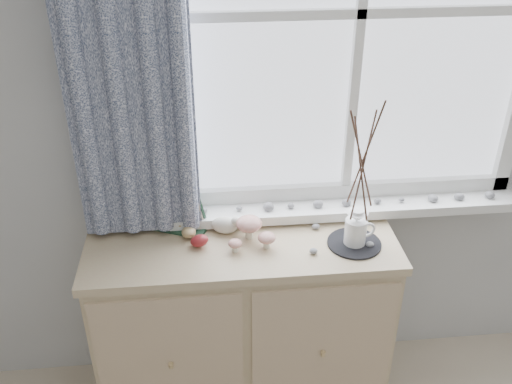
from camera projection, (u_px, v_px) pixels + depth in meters
sideboard at (243, 325)px, 2.40m from camera, size 1.20×0.45×0.85m
botanical_book at (168, 204)px, 2.19m from camera, size 0.38×0.27×0.25m
toadstool_cluster at (251, 230)px, 2.16m from camera, size 0.18×0.16×0.09m
wooden_eggs at (189, 232)px, 2.20m from camera, size 0.14×0.17×0.07m
songbird_figurine at (224, 224)px, 2.22m from camera, size 0.16×0.10×0.08m
crocheted_doily at (354, 243)px, 2.17m from camera, size 0.21×0.21×0.01m
twig_pitcher at (363, 160)px, 1.99m from camera, size 0.24×0.24×0.63m
sideboard_pebbles at (320, 236)px, 2.20m from camera, size 0.33×0.23×0.02m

